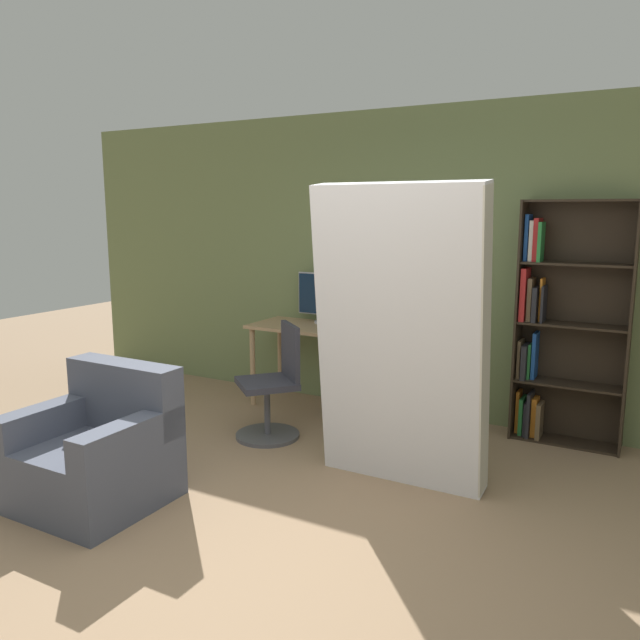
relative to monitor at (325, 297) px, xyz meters
name	(u,v)px	position (x,y,z in m)	size (l,w,h in m)	color
ground_plane	(222,592)	(1.03, -2.93, -1.02)	(16.00, 16.00, 0.00)	#937556
wall_back	(437,265)	(1.03, 0.15, 0.33)	(8.00, 0.06, 2.70)	#6B7A4C
desk	(314,338)	(-0.02, -0.18, -0.37)	(1.17, 0.60, 0.77)	tan
monitor	(325,297)	(0.00, 0.00, 0.00)	(0.57, 0.20, 0.47)	#B7B7BC
office_chair	(274,392)	(0.09, -1.03, -0.65)	(0.62, 0.62, 0.93)	#4C4C51
bookshelf	(559,328)	(2.09, 0.01, -0.11)	(0.82, 0.28, 1.91)	#2D2319
mattress_near	(401,339)	(1.31, -1.37, -0.02)	(1.12, 0.42, 2.01)	silver
armchair	(99,452)	(-0.26, -2.51, -0.70)	(0.85, 0.80, 0.85)	#474C5B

